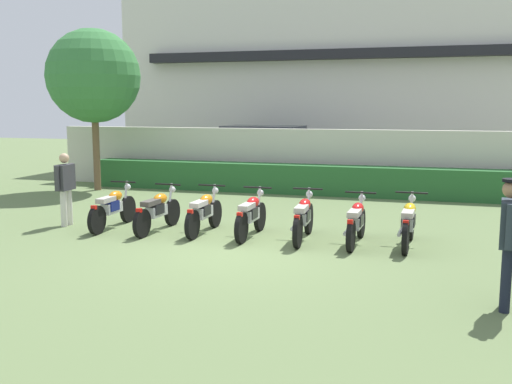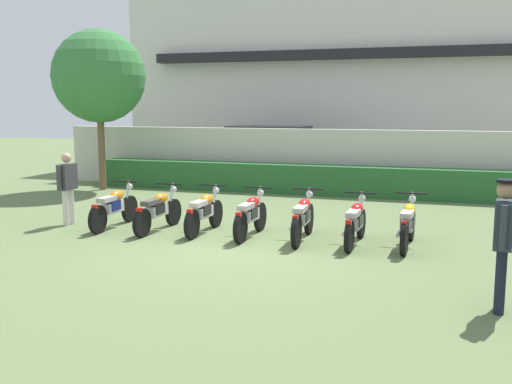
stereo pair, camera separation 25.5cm
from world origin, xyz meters
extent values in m
plane|color=#607547|center=(0.00, 0.00, 0.00)|extent=(60.00, 60.00, 0.00)
cube|color=silver|center=(0.00, 15.60, 4.07)|extent=(18.12, 6.00, 8.13)
cube|color=black|center=(0.00, 12.35, 4.47)|extent=(15.22, 0.50, 0.36)
cube|color=beige|center=(0.00, 7.88, 0.95)|extent=(17.22, 0.30, 1.89)
cube|color=#28602D|center=(0.00, 7.18, 0.43)|extent=(13.77, 0.70, 0.87)
cube|color=navy|center=(-2.11, 10.24, 0.74)|extent=(4.61, 2.15, 1.00)
cube|color=#2D333D|center=(-2.31, 10.25, 1.57)|extent=(2.81, 1.88, 0.65)
cylinder|color=black|center=(-0.48, 11.06, 0.34)|extent=(0.69, 0.27, 0.68)
cylinder|color=black|center=(-0.61, 9.21, 0.34)|extent=(0.69, 0.27, 0.68)
cylinder|color=black|center=(-3.62, 11.27, 0.34)|extent=(0.69, 0.27, 0.68)
cylinder|color=black|center=(-3.75, 9.42, 0.34)|extent=(0.69, 0.27, 0.68)
cylinder|color=brown|center=(-6.50, 6.14, 1.25)|extent=(0.21, 0.21, 2.49)
sphere|color=#387A3D|center=(-6.50, 6.14, 3.48)|extent=(2.83, 2.83, 2.83)
cylinder|color=black|center=(-3.09, 1.85, 0.30)|extent=(0.10, 0.60, 0.60)
cylinder|color=black|center=(-3.07, 0.53, 0.30)|extent=(0.10, 0.60, 0.60)
cube|color=silver|center=(-3.08, 1.14, 0.45)|extent=(0.21, 0.60, 0.22)
ellipsoid|color=orange|center=(-3.09, 1.31, 0.68)|extent=(0.23, 0.44, 0.22)
cube|color=#B2ADA3|center=(-3.08, 0.91, 0.66)|extent=(0.21, 0.52, 0.10)
cube|color=red|center=(-3.07, 0.43, 0.58)|extent=(0.10, 0.08, 0.08)
cylinder|color=silver|center=(-3.09, 1.76, 0.62)|extent=(0.05, 0.23, 0.65)
cylinder|color=black|center=(-3.09, 1.67, 0.94)|extent=(0.60, 0.05, 0.04)
sphere|color=silver|center=(-3.10, 1.87, 0.80)|extent=(0.14, 0.14, 0.14)
cylinder|color=silver|center=(-3.20, 0.89, 0.32)|extent=(0.08, 0.55, 0.07)
cube|color=navy|center=(-3.08, 1.09, 0.50)|extent=(0.25, 0.36, 0.20)
cylinder|color=black|center=(-1.99, 1.81, 0.29)|extent=(0.12, 0.58, 0.58)
cylinder|color=black|center=(-2.05, 0.52, 0.29)|extent=(0.12, 0.58, 0.58)
cube|color=silver|center=(-2.02, 1.11, 0.44)|extent=(0.23, 0.61, 0.22)
ellipsoid|color=orange|center=(-2.02, 1.28, 0.67)|extent=(0.24, 0.45, 0.22)
cube|color=#4C4742|center=(-2.04, 0.88, 0.65)|extent=(0.23, 0.53, 0.10)
cube|color=red|center=(-2.06, 0.42, 0.57)|extent=(0.10, 0.08, 0.08)
cylinder|color=silver|center=(-1.99, 1.72, 0.61)|extent=(0.06, 0.23, 0.65)
cylinder|color=black|center=(-2.00, 1.63, 0.93)|extent=(0.60, 0.07, 0.04)
sphere|color=silver|center=(-1.99, 1.83, 0.79)|extent=(0.14, 0.14, 0.14)
cylinder|color=silver|center=(-2.16, 0.87, 0.31)|extent=(0.10, 0.55, 0.07)
cube|color=black|center=(-2.03, 1.06, 0.49)|extent=(0.26, 0.37, 0.20)
cylinder|color=black|center=(-1.03, 1.90, 0.29)|extent=(0.10, 0.59, 0.59)
cylinder|color=black|center=(-1.04, 0.67, 0.29)|extent=(0.10, 0.59, 0.59)
cube|color=silver|center=(-1.03, 1.23, 0.44)|extent=(0.21, 0.60, 0.22)
ellipsoid|color=orange|center=(-1.03, 1.40, 0.67)|extent=(0.22, 0.44, 0.22)
cube|color=beige|center=(-1.04, 1.00, 0.65)|extent=(0.21, 0.52, 0.10)
cube|color=red|center=(-1.04, 0.57, 0.57)|extent=(0.10, 0.08, 0.08)
cylinder|color=silver|center=(-1.03, 1.81, 0.61)|extent=(0.05, 0.23, 0.65)
cylinder|color=black|center=(-1.03, 1.72, 0.93)|extent=(0.60, 0.04, 0.04)
sphere|color=silver|center=(-1.03, 1.92, 0.79)|extent=(0.14, 0.14, 0.14)
cylinder|color=silver|center=(-1.16, 0.98, 0.31)|extent=(0.08, 0.55, 0.07)
cube|color=black|center=(-1.03, 1.18, 0.49)|extent=(0.24, 0.36, 0.20)
cylinder|color=black|center=(0.00, 1.82, 0.30)|extent=(0.10, 0.60, 0.60)
cylinder|color=black|center=(-0.02, 0.62, 0.30)|extent=(0.10, 0.60, 0.60)
cube|color=silver|center=(-0.01, 1.17, 0.45)|extent=(0.21, 0.60, 0.22)
ellipsoid|color=red|center=(-0.01, 1.34, 0.68)|extent=(0.23, 0.44, 0.22)
cube|color=#B2ADA3|center=(-0.01, 0.94, 0.66)|extent=(0.21, 0.52, 0.10)
cube|color=red|center=(-0.02, 0.52, 0.58)|extent=(0.10, 0.08, 0.08)
cylinder|color=silver|center=(0.00, 1.73, 0.62)|extent=(0.05, 0.23, 0.65)
cylinder|color=black|center=(0.00, 1.64, 0.94)|extent=(0.60, 0.05, 0.04)
sphere|color=silver|center=(0.00, 1.84, 0.80)|extent=(0.14, 0.14, 0.14)
cylinder|color=silver|center=(-0.13, 0.92, 0.32)|extent=(0.08, 0.55, 0.07)
cube|color=black|center=(-0.01, 1.12, 0.50)|extent=(0.25, 0.36, 0.20)
cylinder|color=black|center=(1.03, 1.85, 0.31)|extent=(0.11, 0.63, 0.62)
cylinder|color=black|center=(1.08, 0.58, 0.31)|extent=(0.11, 0.63, 0.62)
cube|color=silver|center=(1.06, 1.17, 0.46)|extent=(0.22, 0.61, 0.22)
ellipsoid|color=red|center=(1.05, 1.34, 0.69)|extent=(0.24, 0.45, 0.22)
cube|color=#B2ADA3|center=(1.07, 0.94, 0.67)|extent=(0.22, 0.53, 0.10)
cube|color=red|center=(1.09, 0.48, 0.59)|extent=(0.10, 0.08, 0.08)
cylinder|color=silver|center=(1.04, 1.76, 0.63)|extent=(0.06, 0.23, 0.65)
cylinder|color=black|center=(1.04, 1.67, 0.95)|extent=(0.60, 0.06, 0.04)
sphere|color=silver|center=(1.03, 1.87, 0.81)|extent=(0.14, 0.14, 0.14)
cylinder|color=silver|center=(0.95, 0.91, 0.33)|extent=(0.09, 0.55, 0.07)
cube|color=black|center=(1.06, 1.12, 0.51)|extent=(0.25, 0.37, 0.20)
cylinder|color=black|center=(2.10, 1.80, 0.29)|extent=(0.11, 0.58, 0.58)
cylinder|color=black|center=(2.06, 0.56, 0.29)|extent=(0.11, 0.58, 0.58)
cube|color=silver|center=(2.08, 1.13, 0.44)|extent=(0.22, 0.61, 0.22)
ellipsoid|color=red|center=(2.09, 1.30, 0.67)|extent=(0.23, 0.45, 0.22)
cube|color=#B2ADA3|center=(2.07, 0.90, 0.65)|extent=(0.22, 0.53, 0.10)
cube|color=red|center=(2.06, 0.46, 0.57)|extent=(0.10, 0.08, 0.08)
cylinder|color=silver|center=(2.10, 1.71, 0.61)|extent=(0.06, 0.23, 0.65)
cylinder|color=black|center=(2.10, 1.62, 0.93)|extent=(0.60, 0.06, 0.04)
sphere|color=silver|center=(2.10, 1.82, 0.79)|extent=(0.14, 0.14, 0.14)
cylinder|color=silver|center=(1.95, 0.88, 0.31)|extent=(0.09, 0.55, 0.07)
cube|color=black|center=(2.08, 1.08, 0.49)|extent=(0.25, 0.37, 0.20)
cylinder|color=black|center=(3.06, 1.88, 0.31)|extent=(0.12, 0.63, 0.63)
cylinder|color=black|center=(3.01, 0.64, 0.31)|extent=(0.12, 0.63, 0.63)
cube|color=silver|center=(3.03, 1.21, 0.46)|extent=(0.22, 0.61, 0.22)
ellipsoid|color=yellow|center=(3.04, 1.38, 0.69)|extent=(0.24, 0.45, 0.22)
cube|color=#B2ADA3|center=(3.02, 0.98, 0.67)|extent=(0.22, 0.53, 0.10)
cube|color=red|center=(3.00, 0.54, 0.59)|extent=(0.10, 0.08, 0.08)
cylinder|color=silver|center=(3.06, 1.79, 0.63)|extent=(0.06, 0.23, 0.65)
cylinder|color=black|center=(3.05, 1.70, 0.95)|extent=(0.60, 0.06, 0.04)
sphere|color=silver|center=(3.06, 1.90, 0.81)|extent=(0.14, 0.14, 0.14)
cylinder|color=silver|center=(2.90, 0.96, 0.33)|extent=(0.09, 0.55, 0.07)
cube|color=black|center=(3.03, 1.16, 0.51)|extent=(0.25, 0.37, 0.20)
cylinder|color=silver|center=(-4.19, 1.24, 0.39)|extent=(0.13, 0.13, 0.79)
cylinder|color=silver|center=(-4.19, 1.03, 0.39)|extent=(0.13, 0.13, 0.79)
cube|color=#38383D|center=(-4.19, 1.14, 1.06)|extent=(0.22, 0.46, 0.56)
cylinder|color=#38383D|center=(-4.19, 1.42, 1.08)|extent=(0.09, 0.09, 0.53)
cylinder|color=#38383D|center=(-4.19, 0.86, 1.08)|extent=(0.09, 0.09, 0.53)
sphere|color=tan|center=(-4.19, 1.14, 1.48)|extent=(0.21, 0.21, 0.21)
cylinder|color=black|center=(4.34, -2.00, 0.42)|extent=(0.13, 0.13, 0.83)
cylinder|color=black|center=(4.37, -1.78, 0.42)|extent=(0.13, 0.13, 0.83)
cube|color=#28333D|center=(4.36, -1.89, 1.13)|extent=(0.27, 0.51, 0.59)
cylinder|color=#28333D|center=(4.32, -2.18, 1.14)|extent=(0.09, 0.09, 0.56)
cylinder|color=#28333D|center=(4.39, -1.60, 1.14)|extent=(0.09, 0.09, 0.56)
sphere|color=#9E7556|center=(4.36, -1.89, 1.57)|extent=(0.23, 0.23, 0.23)
cylinder|color=black|center=(4.36, -1.89, 1.68)|extent=(0.24, 0.24, 0.04)
camera|label=1|loc=(3.36, -9.76, 2.61)|focal=41.20mm
camera|label=2|loc=(3.60, -9.68, 2.61)|focal=41.20mm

